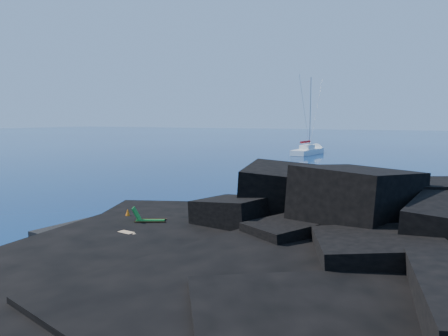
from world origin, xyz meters
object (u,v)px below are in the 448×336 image
at_px(sunbather, 126,234).
at_px(marker_cone, 128,215).
at_px(sailboat, 308,154).
at_px(deck_chair, 151,216).

bearing_deg(sunbather, marker_cone, 136.16).
relative_size(sailboat, sunbather, 6.00).
height_order(deck_chair, sunbather, deck_chair).
height_order(sailboat, sunbather, sailboat).
bearing_deg(deck_chair, marker_cone, 137.48).
bearing_deg(sailboat, deck_chair, -77.04).
xyz_separation_m(sailboat, deck_chair, (7.21, -48.83, 0.87)).
bearing_deg(sunbather, deck_chair, 104.96).
relative_size(deck_chair, marker_cone, 2.42).
distance_m(sunbather, marker_cone, 3.28).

